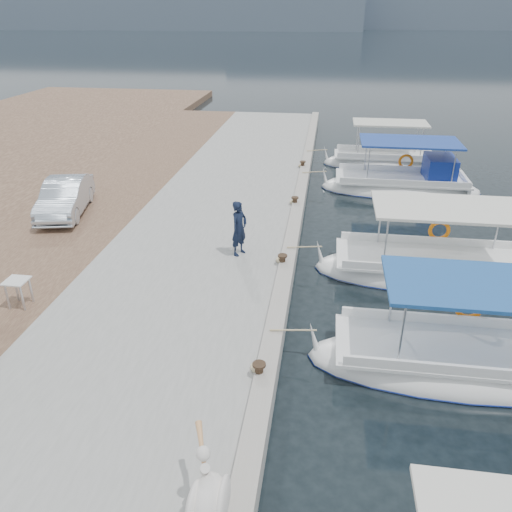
# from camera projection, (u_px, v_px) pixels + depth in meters

# --- Properties ---
(ground) EXTENTS (400.00, 400.00, 0.00)m
(ground) POSITION_uv_depth(u_px,v_px,m) (289.00, 307.00, 13.51)
(ground) COLOR black
(ground) RESTS_ON ground
(concrete_quay) EXTENTS (6.00, 40.00, 0.50)m
(concrete_quay) POSITION_uv_depth(u_px,v_px,m) (219.00, 222.00, 18.21)
(concrete_quay) COLOR gray
(concrete_quay) RESTS_ON ground
(quay_curb) EXTENTS (0.44, 40.00, 0.12)m
(quay_curb) POSITION_uv_depth(u_px,v_px,m) (295.00, 219.00, 17.72)
(quay_curb) COLOR gray
(quay_curb) RESTS_ON concrete_quay
(cobblestone_strip) EXTENTS (4.00, 40.00, 0.50)m
(cobblestone_strip) POSITION_uv_depth(u_px,v_px,m) (90.00, 215.00, 18.85)
(cobblestone_strip) COLOR brown
(cobblestone_strip) RESTS_ON ground
(distant_hills) EXTENTS (330.00, 60.00, 18.00)m
(distant_hills) POSITION_uv_depth(u_px,v_px,m) (415.00, 6.00, 184.77)
(distant_hills) COLOR slate
(distant_hills) RESTS_ON ground
(fishing_caique_b) EXTENTS (6.79, 2.34, 2.83)m
(fishing_caique_b) POSITION_uv_depth(u_px,v_px,m) (460.00, 365.00, 11.14)
(fishing_caique_b) COLOR white
(fishing_caique_b) RESTS_ON ground
(fishing_caique_c) EXTENTS (7.03, 2.52, 2.83)m
(fishing_caique_c) POSITION_uv_depth(u_px,v_px,m) (432.00, 272.00, 15.07)
(fishing_caique_c) COLOR white
(fishing_caique_c) RESTS_ON ground
(fishing_caique_d) EXTENTS (6.91, 2.63, 2.83)m
(fishing_caique_d) POSITION_uv_depth(u_px,v_px,m) (402.00, 187.00, 22.01)
(fishing_caique_d) COLOR white
(fishing_caique_d) RESTS_ON ground
(fishing_caique_e) EXTENTS (6.04, 2.07, 2.83)m
(fishing_caique_e) POSITION_uv_depth(u_px,v_px,m) (383.00, 164.00, 25.48)
(fishing_caique_e) COLOR white
(fishing_caique_e) RESTS_ON ground
(mooring_bollards) EXTENTS (0.28, 20.28, 0.33)m
(mooring_bollards) POSITION_uv_depth(u_px,v_px,m) (282.00, 259.00, 14.58)
(mooring_bollards) COLOR black
(mooring_bollards) RESTS_ON concrete_quay
(pelican) EXTENTS (0.81, 1.51, 1.17)m
(pelican) POSITION_uv_depth(u_px,v_px,m) (208.00, 498.00, 7.01)
(pelican) COLOR tan
(pelican) RESTS_ON concrete_quay
(fisherman) EXTENTS (0.64, 0.74, 1.70)m
(fisherman) POSITION_uv_depth(u_px,v_px,m) (239.00, 228.00, 14.95)
(fisherman) COLOR black
(fisherman) RESTS_ON concrete_quay
(parked_car) EXTENTS (2.13, 3.99, 1.25)m
(parked_car) POSITION_uv_depth(u_px,v_px,m) (65.00, 197.00, 18.08)
(parked_car) COLOR silver
(parked_car) RESTS_ON cobblestone_strip
(folding_table) EXTENTS (0.55, 0.55, 0.73)m
(folding_table) POSITION_uv_depth(u_px,v_px,m) (18.00, 287.00, 12.44)
(folding_table) COLOR silver
(folding_table) RESTS_ON cobblestone_strip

